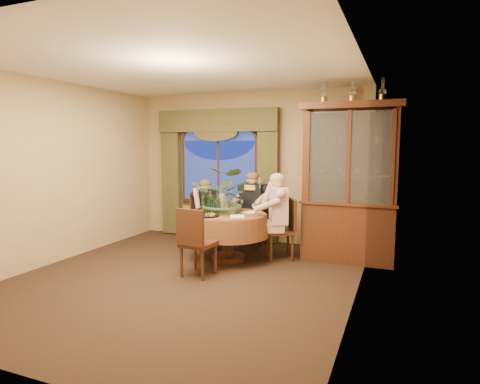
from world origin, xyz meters
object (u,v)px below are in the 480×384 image
at_px(person_scarf, 253,210).
at_px(wine_bottle_4, 218,203).
at_px(dining_table, 228,237).
at_px(wine_bottle_1, 210,201).
at_px(chair_back, 206,221).
at_px(chair_right, 280,229).
at_px(chair_front_left, 198,242).
at_px(wine_bottle_3, 220,202).
at_px(chair_back_right, 251,220).
at_px(olive_bowl, 229,212).
at_px(oil_lamp_left, 324,93).
at_px(wine_bottle_5, 217,201).
at_px(china_cabinet, 350,183).
at_px(person_back, 205,214).
at_px(wine_bottle_2, 204,202).
at_px(oil_lamp_right, 383,90).
at_px(person_pink, 278,217).
at_px(centerpiece_plant, 225,174).
at_px(wine_bottle_0, 209,202).
at_px(oil_lamp_center, 353,91).
at_px(stoneware_vase, 223,203).

relative_size(person_scarf, wine_bottle_4, 4.12).
xyz_separation_m(dining_table, wine_bottle_1, (-0.37, 0.10, 0.54)).
height_order(chair_back, wine_bottle_4, wine_bottle_4).
xyz_separation_m(chair_right, chair_back, (-1.43, 0.21, 0.00)).
relative_size(chair_front_left, wine_bottle_3, 2.91).
xyz_separation_m(chair_back_right, olive_bowl, (-0.01, -0.95, 0.30)).
distance_m(chair_back_right, olive_bowl, 1.00).
xyz_separation_m(oil_lamp_left, wine_bottle_5, (-1.61, -0.50, -1.72)).
height_order(china_cabinet, chair_front_left, china_cabinet).
distance_m(chair_front_left, person_back, 1.51).
xyz_separation_m(oil_lamp_left, wine_bottle_2, (-1.73, -0.74, -1.72)).
xyz_separation_m(person_back, person_scarf, (0.80, 0.29, 0.07)).
bearing_deg(chair_front_left, oil_lamp_right, 39.44).
distance_m(dining_table, chair_right, 0.83).
relative_size(chair_front_left, wine_bottle_1, 2.91).
relative_size(oil_lamp_right, person_pink, 0.24).
height_order(china_cabinet, olive_bowl, china_cabinet).
bearing_deg(olive_bowl, centerpiece_plant, 139.34).
bearing_deg(wine_bottle_2, wine_bottle_1, 78.66).
bearing_deg(person_back, centerpiece_plant, 90.46).
bearing_deg(chair_right, wine_bottle_2, 83.75).
relative_size(dining_table, person_back, 1.05).
relative_size(person_scarf, wine_bottle_0, 4.12).
distance_m(dining_table, wine_bottle_0, 0.63).
bearing_deg(wine_bottle_2, olive_bowl, 4.48).
bearing_deg(olive_bowl, person_pink, 27.09).
height_order(centerpiece_plant, olive_bowl, centerpiece_plant).
bearing_deg(person_back, person_scarf, 147.72).
xyz_separation_m(oil_lamp_right, chair_front_left, (-2.27, -1.53, -2.15)).
height_order(chair_front_left, person_scarf, person_scarf).
bearing_deg(person_scarf, centerpiece_plant, 82.07).
xyz_separation_m(dining_table, oil_lamp_center, (1.76, 0.68, 2.26)).
bearing_deg(chair_right, dining_table, 90.00).
bearing_deg(centerpiece_plant, wine_bottle_2, -155.66).
bearing_deg(centerpiece_plant, person_scarf, 74.23).
xyz_separation_m(oil_lamp_left, chair_back_right, (-1.29, 0.25, -2.15)).
bearing_deg(oil_lamp_center, person_back, -176.47).
height_order(oil_lamp_left, person_scarf, oil_lamp_left).
distance_m(china_cabinet, centerpiece_plant, 1.96).
xyz_separation_m(stoneware_vase, wine_bottle_3, (-0.05, -0.01, 0.02)).
relative_size(oil_lamp_right, olive_bowl, 2.06).
bearing_deg(person_pink, dining_table, 90.00).
relative_size(oil_lamp_right, person_back, 0.28).
xyz_separation_m(chair_right, centerpiece_plant, (-0.83, -0.30, 0.89)).
height_order(chair_back_right, person_back, person_back).
relative_size(chair_back_right, chair_front_left, 1.00).
bearing_deg(chair_right, centerpiece_plant, 82.44).
bearing_deg(person_pink, wine_bottle_0, 84.03).
xyz_separation_m(oil_lamp_right, olive_bowl, (-2.16, -0.71, -1.85)).
relative_size(oil_lamp_left, chair_back_right, 0.35).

